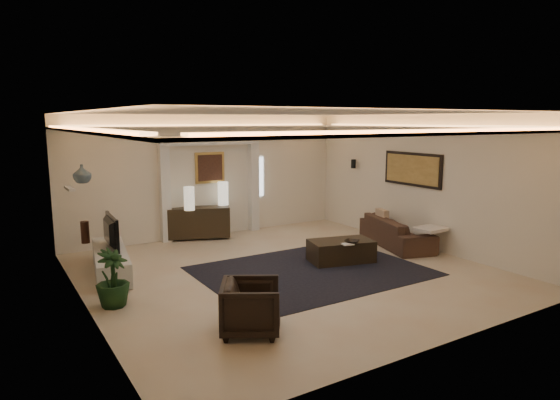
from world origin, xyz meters
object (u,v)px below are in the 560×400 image
armchair (251,307)px  console (199,222)px  coffee_table (341,252)px  sofa (396,232)px

armchair → console: bearing=15.3°
console → coffee_table: 3.65m
console → armchair: (-1.41, -5.18, -0.05)m
coffee_table → armchair: size_ratio=1.60×
coffee_table → armchair: 3.63m
coffee_table → armchair: bearing=-133.8°
sofa → armchair: bearing=131.9°
console → coffee_table: size_ratio=1.16×
sofa → armchair: 5.44m
console → sofa: 4.55m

